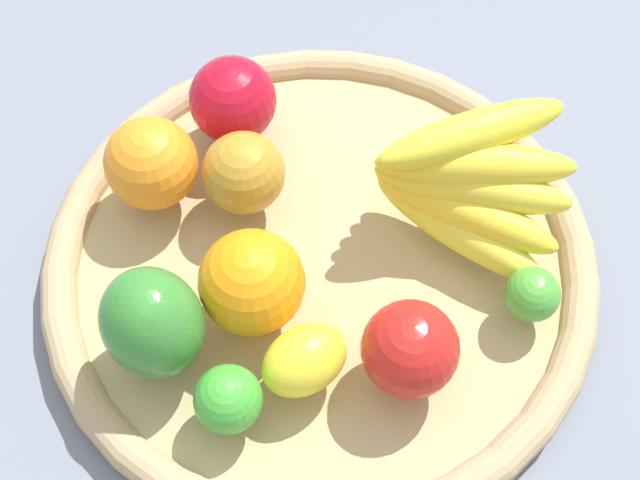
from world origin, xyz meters
TOP-DOWN VIEW (x-y plane):
  - ground_plane at (0.00, 0.00)m, footprint 2.40×2.40m
  - basket at (0.00, 0.00)m, footprint 0.44×0.44m
  - apple_2 at (-0.06, 0.06)m, footprint 0.09×0.09m
  - orange_1 at (-0.05, -0.04)m, footprint 0.11×0.11m
  - lemon_0 at (-0.02, -0.10)m, footprint 0.08×0.07m
  - banana_bunch at (0.11, 0.02)m, footprint 0.16×0.14m
  - apple_0 at (-0.06, 0.13)m, footprint 0.09×0.09m
  - lime_0 at (-0.07, -0.13)m, footprint 0.06×0.06m
  - orange_0 at (-0.13, 0.07)m, footprint 0.08×0.08m
  - apple_1 at (0.06, -0.10)m, footprint 0.09×0.09m
  - bell_pepper at (-0.12, -0.07)m, footprint 0.10×0.10m
  - lime_1 at (0.15, -0.06)m, footprint 0.05×0.05m

SIDE VIEW (x-z plane):
  - ground_plane at x=0.00m, z-range 0.00..0.00m
  - basket at x=0.00m, z-range 0.00..0.03m
  - lime_1 at x=0.15m, z-range 0.03..0.08m
  - lemon_0 at x=-0.02m, z-range 0.03..0.08m
  - lime_0 at x=-0.07m, z-range 0.03..0.08m
  - apple_2 at x=-0.06m, z-range 0.03..0.10m
  - apple_1 at x=0.06m, z-range 0.03..0.10m
  - apple_0 at x=-0.06m, z-range 0.03..0.11m
  - orange_0 at x=-0.13m, z-range 0.03..0.11m
  - orange_1 at x=-0.05m, z-range 0.03..0.11m
  - bell_pepper at x=-0.12m, z-range 0.03..0.12m
  - banana_bunch at x=0.11m, z-range 0.03..0.13m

